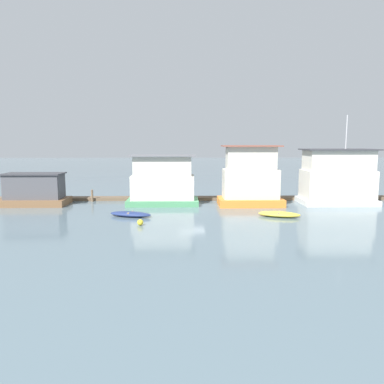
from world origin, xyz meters
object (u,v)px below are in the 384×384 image
Objects in this scene: houseboat_brown at (35,191)px; buoy_yellow at (140,222)px; houseboat_orange at (250,180)px; dinghy_navy at (131,214)px; mooring_post_far_right at (252,191)px; mooring_post_near_left at (92,196)px; dinghy_yellow at (279,214)px; houseboat_green at (163,182)px; mooring_post_near_right at (149,191)px; houseboat_white at (337,178)px.

buoy_yellow is (11.11, -8.99, -1.17)m from houseboat_brown.
dinghy_navy is at bearing -154.04° from houseboat_orange.
houseboat_orange is 3.02× the size of mooring_post_far_right.
mooring_post_near_left is at bearing 180.00° from mooring_post_far_right.
houseboat_orange is at bearing 41.35° from buoy_yellow.
houseboat_orange reaches higher than dinghy_yellow.
mooring_post_near_left is (-15.63, 2.55, -1.85)m from houseboat_orange.
dinghy_yellow is (12.09, -0.25, -0.00)m from dinghy_navy.
mooring_post_far_right is at bearing 95.83° from dinghy_yellow.
mooring_post_near_left is at bearing 122.64° from dinghy_navy.
houseboat_green is 3.40× the size of mooring_post_far_right.
houseboat_orange is at bearing -14.44° from mooring_post_near_right.
houseboat_orange is at bearing 25.96° from dinghy_navy.
buoy_yellow is (-10.94, -2.93, 0.02)m from dinghy_yellow.
mooring_post_far_right is at bearing 0.00° from mooring_post_near_right.
mooring_post_near_left is (-5.74, 0.00, -0.45)m from mooring_post_near_right.
houseboat_green reaches higher than mooring_post_far_right.
houseboat_white reaches higher than houseboat_orange.
houseboat_brown is at bearing -158.89° from mooring_post_near_left.
houseboat_green is 0.80× the size of houseboat_white.
mooring_post_near_left is 2.69× the size of buoy_yellow.
mooring_post_far_right is (8.97, 1.84, -1.13)m from houseboat_green.
mooring_post_near_left is at bearing 170.75° from houseboat_orange.
mooring_post_far_right is 10.50m from mooring_post_near_right.
houseboat_orange is 0.71× the size of houseboat_white.
buoy_yellow is (-9.51, -8.37, -2.23)m from houseboat_orange.
houseboat_orange reaches higher than mooring_post_far_right.
houseboat_green is 1.12× the size of houseboat_orange.
houseboat_brown reaches higher than dinghy_yellow.
houseboat_brown is at bearing 141.00° from buoy_yellow.
houseboat_green is 6.62m from dinghy_navy.
mooring_post_near_right is 10.96m from buoy_yellow.
houseboat_white reaches higher than buoy_yellow.
houseboat_brown is at bearing 149.70° from dinghy_navy.
buoy_yellow reaches higher than dinghy_yellow.
mooring_post_near_left is (-7.26, 1.84, -1.53)m from houseboat_green.
houseboat_brown reaches higher than dinghy_navy.
dinghy_yellow is (1.42, -5.44, -2.25)m from houseboat_orange.
mooring_post_near_right reaches higher than mooring_post_far_right.
buoy_yellow is at bearing -60.75° from mooring_post_near_left.
houseboat_orange is at bearing -9.25° from mooring_post_near_left.
houseboat_brown is at bearing -179.66° from houseboat_white.
houseboat_white is at bearing 0.30° from houseboat_green.
mooring_post_far_right is 16.24m from mooring_post_near_left.
houseboat_green is 9.34m from buoy_yellow.
houseboat_white is 20.34m from dinghy_navy.
houseboat_brown reaches higher than buoy_yellow.
mooring_post_far_right is (-8.03, 1.75, -1.52)m from houseboat_white.
houseboat_white is 8.36m from mooring_post_far_right.
mooring_post_far_right reaches higher than dinghy_navy.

